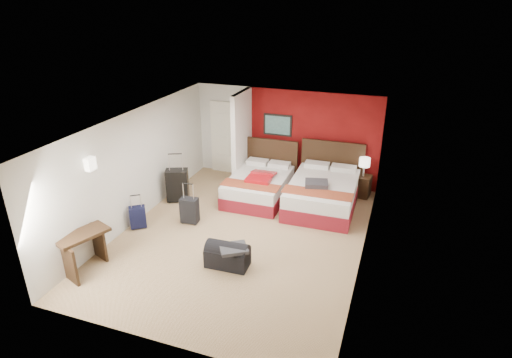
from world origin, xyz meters
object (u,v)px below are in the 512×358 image
at_px(nightstand, 362,186).
at_px(suitcase_charcoal, 190,211).
at_px(table_lamp, 364,167).
at_px(suitcase_navy, 138,218).
at_px(red_suitcase_open, 261,177).
at_px(bed_right, 322,195).
at_px(suitcase_black, 177,186).
at_px(bed_left, 259,187).
at_px(desk, 85,252).
at_px(duffel_bag, 228,256).

xyz_separation_m(nightstand, suitcase_charcoal, (-3.48, -2.70, 0.01)).
relative_size(nightstand, table_lamp, 1.15).
relative_size(table_lamp, suitcase_navy, 1.00).
distance_m(red_suitcase_open, nightstand, 2.60).
height_order(suitcase_charcoal, suitcase_navy, suitcase_charcoal).
xyz_separation_m(red_suitcase_open, nightstand, (2.34, 1.08, -0.36)).
height_order(bed_right, suitcase_black, suitcase_black).
height_order(bed_left, nightstand, bed_left).
bearing_deg(suitcase_black, suitcase_navy, -119.03).
distance_m(bed_left, bed_right, 1.61).
distance_m(nightstand, desk, 6.66).
xyz_separation_m(red_suitcase_open, desk, (-2.12, -3.86, -0.25)).
bearing_deg(suitcase_navy, suitcase_charcoal, -4.70).
distance_m(nightstand, suitcase_charcoal, 4.40).
bearing_deg(suitcase_charcoal, red_suitcase_open, 49.54).
bearing_deg(nightstand, bed_left, -150.62).
distance_m(table_lamp, desk, 6.67).
relative_size(suitcase_charcoal, suitcase_navy, 1.20).
bearing_deg(duffel_bag, suitcase_black, 134.36).
relative_size(bed_right, duffel_bag, 2.74).
bearing_deg(desk, nightstand, 68.42).
xyz_separation_m(suitcase_charcoal, suitcase_navy, (-0.96, -0.59, -0.05)).
bearing_deg(red_suitcase_open, nightstand, 23.50).
bearing_deg(suitcase_black, suitcase_charcoal, -71.14).
bearing_deg(suitcase_navy, bed_left, 13.13).
xyz_separation_m(bed_left, desk, (-2.02, -3.96, 0.10)).
bearing_deg(table_lamp, suitcase_navy, -143.52).
xyz_separation_m(nightstand, desk, (-4.46, -4.94, 0.11)).
relative_size(bed_left, bed_right, 0.89).
xyz_separation_m(bed_right, duffel_bag, (-1.20, -3.00, -0.13)).
distance_m(suitcase_charcoal, duffel_bag, 1.91).
relative_size(red_suitcase_open, desk, 0.86).
height_order(table_lamp, suitcase_black, table_lamp).
distance_m(bed_right, red_suitcase_open, 1.55).
height_order(suitcase_navy, duffel_bag, suitcase_navy).
bearing_deg(nightstand, bed_right, -123.77).
relative_size(nightstand, duffel_bag, 0.69).
bearing_deg(bed_left, suitcase_black, -156.33).
height_order(nightstand, suitcase_navy, nightstand).
xyz_separation_m(bed_left, duffel_bag, (0.41, -2.97, -0.09)).
bearing_deg(suitcase_black, table_lamp, 0.18).
bearing_deg(suitcase_black, red_suitcase_open, -2.14).
height_order(table_lamp, desk, table_lamp).
height_order(bed_left, suitcase_black, suitcase_black).
xyz_separation_m(bed_left, table_lamp, (2.44, 0.98, 0.50)).
bearing_deg(desk, table_lamp, 68.42).
bearing_deg(bed_left, nightstand, 21.30).
bearing_deg(duffel_bag, bed_right, 66.30).
height_order(bed_right, suitcase_charcoal, bed_right).
relative_size(red_suitcase_open, suitcase_navy, 1.68).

